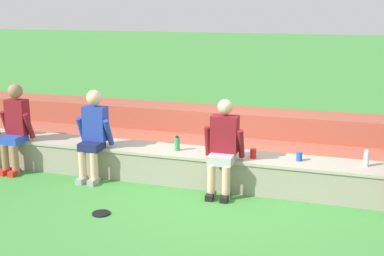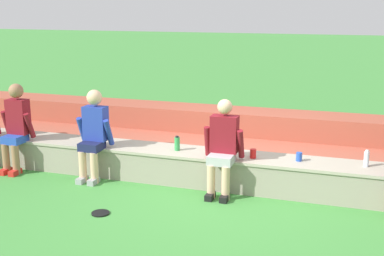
{
  "view_description": "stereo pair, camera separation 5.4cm",
  "coord_description": "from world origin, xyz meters",
  "px_view_note": "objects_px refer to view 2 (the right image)",
  "views": [
    {
      "loc": [
        1.6,
        -6.31,
        2.52
      ],
      "look_at": [
        -0.51,
        0.3,
        0.81
      ],
      "focal_mm": 46.77,
      "sensor_mm": 36.0,
      "label": 1
    },
    {
      "loc": [
        1.66,
        -6.29,
        2.52
      ],
      "look_at": [
        -0.51,
        0.3,
        0.81
      ],
      "focal_mm": 46.77,
      "sensor_mm": 36.0,
      "label": 2
    }
  ],
  "objects_px": {
    "plastic_cup_middle": "(253,154)",
    "plastic_cup_left_end": "(299,157)",
    "person_center": "(93,132)",
    "person_right_of_center": "(223,145)",
    "water_bottle_mid_right": "(177,144)",
    "frisbee": "(100,213)",
    "person_left_of_center": "(16,125)",
    "water_bottle_center_gap": "(366,159)"
  },
  "relations": [
    {
      "from": "water_bottle_mid_right",
      "to": "plastic_cup_middle",
      "type": "xyz_separation_m",
      "value": [
        1.12,
        -0.03,
        -0.04
      ]
    },
    {
      "from": "person_left_of_center",
      "to": "plastic_cup_middle",
      "type": "relative_size",
      "value": 10.76
    },
    {
      "from": "water_bottle_mid_right",
      "to": "water_bottle_center_gap",
      "type": "bearing_deg",
      "value": 1.33
    },
    {
      "from": "person_center",
      "to": "plastic_cup_middle",
      "type": "bearing_deg",
      "value": 6.07
    },
    {
      "from": "water_bottle_center_gap",
      "to": "water_bottle_mid_right",
      "type": "bearing_deg",
      "value": -178.67
    },
    {
      "from": "person_left_of_center",
      "to": "plastic_cup_middle",
      "type": "xyz_separation_m",
      "value": [
        3.65,
        0.27,
        -0.19
      ]
    },
    {
      "from": "water_bottle_center_gap",
      "to": "person_center",
      "type": "bearing_deg",
      "value": -174.96
    },
    {
      "from": "water_bottle_mid_right",
      "to": "plastic_cup_middle",
      "type": "height_order",
      "value": "water_bottle_mid_right"
    },
    {
      "from": "person_left_of_center",
      "to": "frisbee",
      "type": "height_order",
      "value": "person_left_of_center"
    },
    {
      "from": "person_center",
      "to": "water_bottle_mid_right",
      "type": "xyz_separation_m",
      "value": [
        1.2,
        0.28,
        -0.14
      ]
    },
    {
      "from": "plastic_cup_left_end",
      "to": "frisbee",
      "type": "bearing_deg",
      "value": -146.75
    },
    {
      "from": "water_bottle_center_gap",
      "to": "frisbee",
      "type": "xyz_separation_m",
      "value": [
        -3.1,
        -1.49,
        -0.57
      ]
    },
    {
      "from": "plastic_cup_middle",
      "to": "person_right_of_center",
      "type": "bearing_deg",
      "value": -143.82
    },
    {
      "from": "person_center",
      "to": "water_bottle_center_gap",
      "type": "bearing_deg",
      "value": 5.04
    },
    {
      "from": "person_right_of_center",
      "to": "water_bottle_center_gap",
      "type": "relative_size",
      "value": 5.76
    },
    {
      "from": "water_bottle_mid_right",
      "to": "frisbee",
      "type": "distance_m",
      "value": 1.62
    },
    {
      "from": "water_bottle_mid_right",
      "to": "plastic_cup_middle",
      "type": "bearing_deg",
      "value": -1.41
    },
    {
      "from": "plastic_cup_middle",
      "to": "plastic_cup_left_end",
      "type": "distance_m",
      "value": 0.62
    },
    {
      "from": "person_left_of_center",
      "to": "water_bottle_mid_right",
      "type": "bearing_deg",
      "value": 6.78
    },
    {
      "from": "water_bottle_center_gap",
      "to": "plastic_cup_middle",
      "type": "height_order",
      "value": "water_bottle_center_gap"
    },
    {
      "from": "water_bottle_center_gap",
      "to": "plastic_cup_left_end",
      "type": "height_order",
      "value": "water_bottle_center_gap"
    },
    {
      "from": "person_center",
      "to": "person_right_of_center",
      "type": "height_order",
      "value": "person_center"
    },
    {
      "from": "person_center",
      "to": "water_bottle_mid_right",
      "type": "bearing_deg",
      "value": 12.87
    },
    {
      "from": "person_left_of_center",
      "to": "water_bottle_center_gap",
      "type": "distance_m",
      "value": 5.15
    },
    {
      "from": "water_bottle_mid_right",
      "to": "plastic_cup_middle",
      "type": "relative_size",
      "value": 1.71
    },
    {
      "from": "person_left_of_center",
      "to": "frisbee",
      "type": "relative_size",
      "value": 6.05
    },
    {
      "from": "water_bottle_mid_right",
      "to": "plastic_cup_left_end",
      "type": "height_order",
      "value": "water_bottle_mid_right"
    },
    {
      "from": "person_left_of_center",
      "to": "person_right_of_center",
      "type": "relative_size",
      "value": 1.04
    },
    {
      "from": "person_right_of_center",
      "to": "water_bottle_mid_right",
      "type": "relative_size",
      "value": 6.03
    },
    {
      "from": "person_right_of_center",
      "to": "water_bottle_center_gap",
      "type": "xyz_separation_m",
      "value": [
        1.84,
        0.35,
        -0.11
      ]
    },
    {
      "from": "person_center",
      "to": "plastic_cup_middle",
      "type": "distance_m",
      "value": 2.35
    },
    {
      "from": "person_center",
      "to": "frisbee",
      "type": "bearing_deg",
      "value": -58.7
    },
    {
      "from": "person_right_of_center",
      "to": "plastic_cup_middle",
      "type": "height_order",
      "value": "person_right_of_center"
    },
    {
      "from": "water_bottle_center_gap",
      "to": "water_bottle_mid_right",
      "type": "distance_m",
      "value": 2.6
    },
    {
      "from": "person_right_of_center",
      "to": "frisbee",
      "type": "relative_size",
      "value": 5.8
    },
    {
      "from": "person_left_of_center",
      "to": "person_center",
      "type": "distance_m",
      "value": 1.33
    },
    {
      "from": "plastic_cup_middle",
      "to": "plastic_cup_left_end",
      "type": "xyz_separation_m",
      "value": [
        0.62,
        0.06,
        -0.0
      ]
    },
    {
      "from": "person_right_of_center",
      "to": "plastic_cup_left_end",
      "type": "relative_size",
      "value": 10.96
    },
    {
      "from": "person_center",
      "to": "frisbee",
      "type": "height_order",
      "value": "person_center"
    },
    {
      "from": "person_left_of_center",
      "to": "person_center",
      "type": "relative_size",
      "value": 1.02
    },
    {
      "from": "person_left_of_center",
      "to": "water_bottle_center_gap",
      "type": "height_order",
      "value": "person_left_of_center"
    },
    {
      "from": "person_right_of_center",
      "to": "plastic_cup_middle",
      "type": "bearing_deg",
      "value": 36.18
    }
  ]
}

